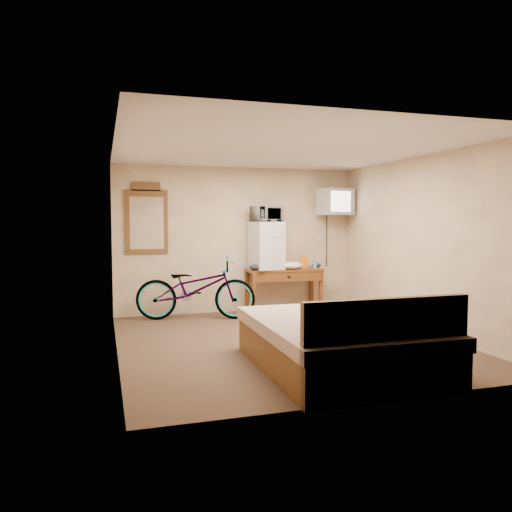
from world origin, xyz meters
name	(u,v)px	position (x,y,z in m)	size (l,w,h in m)	color
room	(283,246)	(0.00, 0.00, 1.25)	(4.60, 4.64, 2.50)	#4F3927
desk	(285,276)	(0.77, 2.00, 0.63)	(1.34, 0.57, 0.75)	brown
mini_fridge	(266,246)	(0.44, 2.03, 1.16)	(0.56, 0.55, 0.81)	silver
microwave	(266,214)	(0.44, 2.03, 1.70)	(0.48, 0.33, 0.27)	silver
snack_bag	(304,262)	(1.13, 2.02, 0.86)	(0.11, 0.07, 0.23)	orange
blue_cup	(315,264)	(1.31, 1.95, 0.82)	(0.08, 0.08, 0.14)	#3DA4CF
cloth_cream	(291,265)	(0.85, 1.92, 0.81)	(0.41, 0.32, 0.13)	white
cloth_dark_a	(257,267)	(0.24, 1.89, 0.80)	(0.29, 0.22, 0.11)	black
cloth_dark_b	(316,265)	(1.39, 2.06, 0.79)	(0.18, 0.15, 0.08)	black
crt_television	(335,202)	(1.72, 2.02, 1.92)	(0.63, 0.66, 0.47)	black
wall_mirror	(147,219)	(-1.55, 2.27, 1.61)	(0.69, 0.04, 1.17)	brown
bicycle	(196,288)	(-0.83, 1.79, 0.50)	(0.67, 1.90, 1.00)	black
bed	(341,343)	(0.15, -1.37, 0.29)	(1.71, 2.24, 0.90)	brown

